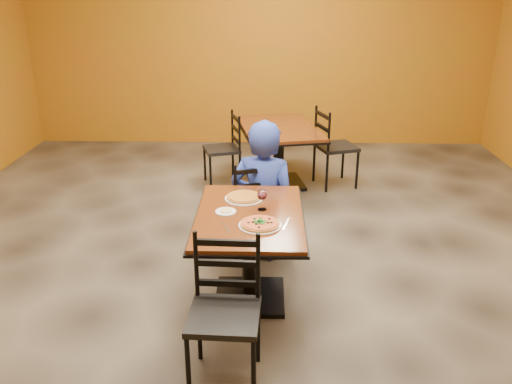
{
  "coord_description": "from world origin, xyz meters",
  "views": [
    {
      "loc": [
        0.14,
        -4.15,
        2.38
      ],
      "look_at": [
        0.04,
        -0.3,
        0.85
      ],
      "focal_mm": 37.08,
      "sensor_mm": 36.0,
      "label": 1
    }
  ],
  "objects_px": {
    "chair_main_near": "(224,317)",
    "plate_main": "(260,225)",
    "chair_main_far": "(249,203)",
    "plate_far": "(244,198)",
    "diner": "(264,188)",
    "pizza_main": "(260,223)",
    "side_plate": "(226,212)",
    "table_main": "(250,237)",
    "table_second": "(279,142)",
    "chair_second_left": "(222,150)",
    "pizza_far": "(244,197)",
    "wine_glass": "(262,199)",
    "chair_second_right": "(336,147)"
  },
  "relations": [
    {
      "from": "diner",
      "to": "plate_far",
      "type": "distance_m",
      "value": 0.57
    },
    {
      "from": "chair_second_right",
      "to": "pizza_main",
      "type": "relative_size",
      "value": 3.46
    },
    {
      "from": "plate_main",
      "to": "chair_second_right",
      "type": "bearing_deg",
      "value": 72.47
    },
    {
      "from": "chair_second_right",
      "to": "pizza_far",
      "type": "xyz_separation_m",
      "value": [
        -1.03,
        -2.32,
        0.28
      ]
    },
    {
      "from": "chair_main_near",
      "to": "pizza_main",
      "type": "bearing_deg",
      "value": 76.77
    },
    {
      "from": "pizza_main",
      "to": "table_main",
      "type": "bearing_deg",
      "value": 111.2
    },
    {
      "from": "table_main",
      "to": "wine_glass",
      "type": "bearing_deg",
      "value": 41.81
    },
    {
      "from": "chair_main_near",
      "to": "wine_glass",
      "type": "distance_m",
      "value": 1.11
    },
    {
      "from": "chair_main_far",
      "to": "side_plate",
      "type": "xyz_separation_m",
      "value": [
        -0.15,
        -0.87,
        0.3
      ]
    },
    {
      "from": "chair_main_near",
      "to": "chair_second_left",
      "type": "bearing_deg",
      "value": 97.72
    },
    {
      "from": "table_main",
      "to": "diner",
      "type": "bearing_deg",
      "value": 83.29
    },
    {
      "from": "plate_main",
      "to": "wine_glass",
      "type": "xyz_separation_m",
      "value": [
        0.01,
        0.3,
        0.08
      ]
    },
    {
      "from": "chair_second_right",
      "to": "diner",
      "type": "relative_size",
      "value": 0.77
    },
    {
      "from": "plate_main",
      "to": "side_plate",
      "type": "height_order",
      "value": "same"
    },
    {
      "from": "wine_glass",
      "to": "side_plate",
      "type": "bearing_deg",
      "value": -168.47
    },
    {
      "from": "chair_second_right",
      "to": "diner",
      "type": "height_order",
      "value": "diner"
    },
    {
      "from": "plate_main",
      "to": "side_plate",
      "type": "bearing_deg",
      "value": 137.88
    },
    {
      "from": "wine_glass",
      "to": "plate_far",
      "type": "bearing_deg",
      "value": 125.31
    },
    {
      "from": "table_main",
      "to": "table_second",
      "type": "bearing_deg",
      "value": 84.17
    },
    {
      "from": "table_main",
      "to": "plate_main",
      "type": "distance_m",
      "value": 0.3
    },
    {
      "from": "chair_main_far",
      "to": "plate_far",
      "type": "distance_m",
      "value": 0.67
    },
    {
      "from": "pizza_far",
      "to": "table_main",
      "type": "bearing_deg",
      "value": -79.21
    },
    {
      "from": "chair_second_left",
      "to": "table_second",
      "type": "bearing_deg",
      "value": 72.59
    },
    {
      "from": "chair_second_right",
      "to": "plate_far",
      "type": "xyz_separation_m",
      "value": [
        -1.03,
        -2.32,
        0.26
      ]
    },
    {
      "from": "pizza_far",
      "to": "side_plate",
      "type": "relative_size",
      "value": 1.75
    },
    {
      "from": "diner",
      "to": "pizza_main",
      "type": "relative_size",
      "value": 4.49
    },
    {
      "from": "pizza_far",
      "to": "side_plate",
      "type": "distance_m",
      "value": 0.3
    },
    {
      "from": "diner",
      "to": "table_second",
      "type": "bearing_deg",
      "value": -81.16
    },
    {
      "from": "chair_main_near",
      "to": "plate_main",
      "type": "distance_m",
      "value": 0.81
    },
    {
      "from": "chair_main_far",
      "to": "diner",
      "type": "height_order",
      "value": "diner"
    },
    {
      "from": "pizza_main",
      "to": "wine_glass",
      "type": "distance_m",
      "value": 0.3
    },
    {
      "from": "plate_main",
      "to": "pizza_far",
      "type": "relative_size",
      "value": 1.11
    },
    {
      "from": "pizza_main",
      "to": "table_second",
      "type": "bearing_deg",
      "value": 86.26
    },
    {
      "from": "table_second",
      "to": "chair_main_far",
      "type": "relative_size",
      "value": 1.63
    },
    {
      "from": "plate_main",
      "to": "wine_glass",
      "type": "relative_size",
      "value": 1.72
    },
    {
      "from": "chair_second_left",
      "to": "side_plate",
      "type": "relative_size",
      "value": 5.66
    },
    {
      "from": "chair_main_far",
      "to": "wine_glass",
      "type": "height_order",
      "value": "wine_glass"
    },
    {
      "from": "chair_main_far",
      "to": "pizza_far",
      "type": "distance_m",
      "value": 0.68
    },
    {
      "from": "chair_second_right",
      "to": "plate_far",
      "type": "distance_m",
      "value": 2.55
    },
    {
      "from": "chair_second_left",
      "to": "pizza_main",
      "type": "bearing_deg",
      "value": -6.93
    },
    {
      "from": "chair_second_left",
      "to": "side_plate",
      "type": "bearing_deg",
      "value": -11.71
    },
    {
      "from": "chair_main_far",
      "to": "pizza_main",
      "type": "relative_size",
      "value": 3.22
    },
    {
      "from": "diner",
      "to": "plate_far",
      "type": "relative_size",
      "value": 4.12
    },
    {
      "from": "table_main",
      "to": "plate_main",
      "type": "xyz_separation_m",
      "value": [
        0.08,
        -0.21,
        0.2
      ]
    },
    {
      "from": "table_second",
      "to": "wine_glass",
      "type": "bearing_deg",
      "value": -93.93
    },
    {
      "from": "chair_main_far",
      "to": "diner",
      "type": "distance_m",
      "value": 0.23
    },
    {
      "from": "table_second",
      "to": "wine_glass",
      "type": "relative_size",
      "value": 8.25
    },
    {
      "from": "table_main",
      "to": "pizza_main",
      "type": "relative_size",
      "value": 4.33
    },
    {
      "from": "chair_second_right",
      "to": "side_plate",
      "type": "height_order",
      "value": "chair_second_right"
    },
    {
      "from": "table_main",
      "to": "plate_far",
      "type": "xyz_separation_m",
      "value": [
        -0.06,
        0.29,
        0.2
      ]
    }
  ]
}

